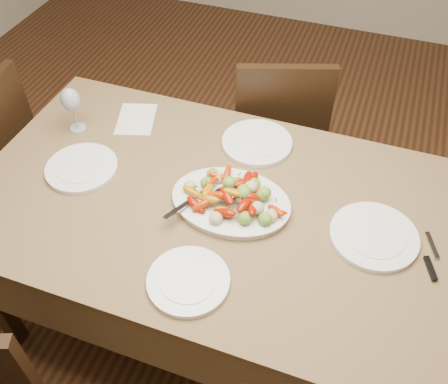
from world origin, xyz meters
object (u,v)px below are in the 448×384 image
chair_far (276,128)px  plate_far (257,143)px  plate_right (374,236)px  plate_near (188,281)px  plate_left (82,168)px  wine_glass (73,108)px  serving_platter (231,203)px  dining_table (224,267)px

chair_far → plate_far: bearing=74.4°
plate_right → plate_near: 0.63m
plate_far → plate_near: size_ratio=1.09×
plate_left → plate_right: size_ratio=0.92×
chair_far → plate_left: chair_far is taller
plate_near → wine_glass: bearing=143.0°
plate_far → plate_near: bearing=-90.7°
chair_far → plate_left: bearing=37.5°
plate_left → plate_far: same height
serving_platter → wine_glass: size_ratio=2.01×
plate_far → plate_left: bearing=-148.0°
chair_far → serving_platter: chair_far is taller
chair_far → wine_glass: 1.01m
dining_table → plate_left: size_ratio=6.83×
dining_table → serving_platter: 0.39m
chair_far → plate_near: (0.02, -1.16, 0.29)m
serving_platter → plate_left: 0.59m
plate_right → plate_left: bearing=-177.9°
plate_near → chair_far: bearing=90.9°
dining_table → wine_glass: wine_glass is taller
serving_platter → dining_table: bearing=-172.8°
plate_left → plate_far: bearing=32.0°
plate_near → wine_glass: size_ratio=1.25×
plate_near → plate_left: bearing=150.0°
plate_left → plate_near: size_ratio=1.05×
plate_left → plate_right: 1.08m
chair_far → wine_glass: (-0.69, -0.62, 0.39)m
dining_table → plate_left: bearing=-178.4°
chair_far → plate_near: 1.20m
chair_far → plate_left: size_ratio=3.53×
chair_far → serving_platter: bearing=73.6°
dining_table → plate_near: bearing=-88.8°
dining_table → plate_far: size_ratio=6.60×
dining_table → plate_right: bearing=2.7°
dining_table → serving_platter: bearing=7.2°
serving_platter → chair_far: bearing=92.5°
serving_platter → plate_near: serving_platter is taller
dining_table → plate_far: (0.02, 0.35, 0.39)m
dining_table → plate_right: 0.65m
serving_platter → plate_far: (-0.01, 0.34, -0.00)m
dining_table → chair_far: chair_far is taller
plate_left → plate_far: 0.68m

